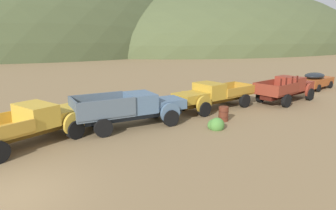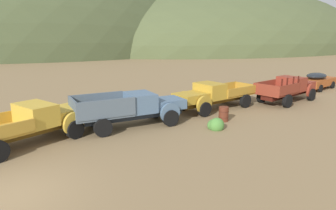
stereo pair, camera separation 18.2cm
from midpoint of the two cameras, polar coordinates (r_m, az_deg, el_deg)
name	(u,v)px [view 2 (the right image)]	position (r m, az deg, el deg)	size (l,w,h in m)	color
ground_plane	(10,196)	(11.61, -26.99, -14.90)	(300.00, 300.00, 0.00)	olive
hill_center	(70,52)	(88.40, -17.81, 9.33)	(83.92, 57.49, 49.39)	#424C2D
hill_distant	(215,48)	(111.90, 8.92, 10.51)	(118.81, 86.52, 40.79)	#4C5633
truck_faded_yellow	(35,122)	(16.13, -23.30, -2.93)	(6.47, 4.00, 1.89)	brown
truck_chalk_blue	(138,108)	(17.49, -5.39, -0.60)	(6.59, 2.83, 1.91)	#262D39
truck_mustard	(210,96)	(21.16, 8.17, 1.71)	(6.70, 2.69, 1.89)	#593D12
truck_rust_red	(290,88)	(25.65, 22.06, 2.90)	(6.11, 2.88, 2.16)	#42140D
car_oxide_orange	(318,80)	(32.44, 26.36, 4.16)	(5.01, 2.52, 1.57)	#A34C1E
oil_drum_foreground	(224,114)	(18.72, 10.64, -1.66)	(0.63, 0.63, 0.89)	#5B2819
bush_back_edge	(216,125)	(17.16, 9.20, -3.77)	(0.86, 0.96, 0.85)	#4C8438
bush_front_right	(240,87)	(29.83, 13.55, 3.28)	(0.93, 0.86, 0.77)	#4C8438
bush_between_trucks	(61,108)	(22.39, -19.18, -0.53)	(0.69, 0.53, 0.52)	#4C8438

